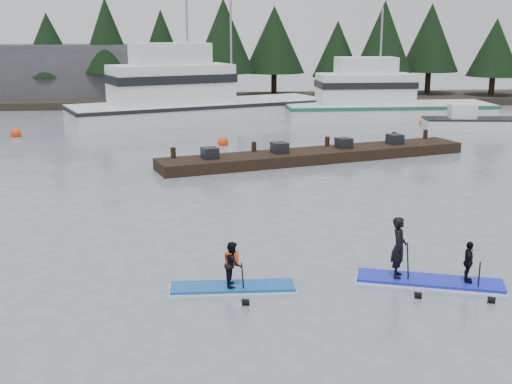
{
  "coord_description": "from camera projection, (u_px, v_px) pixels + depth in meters",
  "views": [
    {
      "loc": [
        -1.93,
        -14.13,
        6.23
      ],
      "look_at": [
        0.0,
        6.0,
        1.1
      ],
      "focal_mm": 45.0,
      "sensor_mm": 36.0,
      "label": 1
    }
  ],
  "objects": [
    {
      "name": "paddleboard_solo",
      "position": [
        233.0,
        275.0,
        15.74
      ],
      "size": [
        3.07,
        1.06,
        1.75
      ],
      "rotation": [
        0.0,
        0.0,
        -0.03
      ],
      "color": "#1251AC",
      "rests_on": "ground"
    },
    {
      "name": "skiff",
      "position": [
        477.0,
        124.0,
        40.82
      ],
      "size": [
        6.77,
        2.77,
        0.77
      ],
      "primitive_type": "cube",
      "rotation": [
        0.0,
        0.0,
        -0.12
      ],
      "color": "silver",
      "rests_on": "ground"
    },
    {
      "name": "buoy_c",
      "position": [
        423.0,
        124.0,
        43.49
      ],
      "size": [
        0.49,
        0.49,
        0.49
      ],
      "primitive_type": "sphere",
      "color": "#EC3B0B",
      "rests_on": "ground"
    },
    {
      "name": "treeline",
      "position": [
        217.0,
        103.0,
        55.87
      ],
      "size": [
        60.0,
        4.0,
        8.0
      ],
      "primitive_type": null,
      "color": "black",
      "rests_on": "ground"
    },
    {
      "name": "waterfront_building",
      "position": [
        55.0,
        74.0,
        55.89
      ],
      "size": [
        18.0,
        6.0,
        5.0
      ],
      "primitive_type": "cube",
      "color": "#4C4C51",
      "rests_on": "ground"
    },
    {
      "name": "buoy_b",
      "position": [
        223.0,
        145.0,
        35.63
      ],
      "size": [
        0.6,
        0.6,
        0.6
      ],
      "primitive_type": "sphere",
      "color": "#EC3B0B",
      "rests_on": "ground"
    },
    {
      "name": "floating_dock",
      "position": [
        317.0,
        155.0,
        31.35
      ],
      "size": [
        15.73,
        6.63,
        0.53
      ],
      "primitive_type": "cube",
      "rotation": [
        0.0,
        0.0,
        0.3
      ],
      "color": "black",
      "rests_on": "ground"
    },
    {
      "name": "ground",
      "position": [
        280.0,
        298.0,
        15.34
      ],
      "size": [
        160.0,
        160.0,
        0.0
      ],
      "primitive_type": "plane",
      "color": "slate",
      "rests_on": "ground"
    },
    {
      "name": "buoy_a",
      "position": [
        16.0,
        137.0,
        38.49
      ],
      "size": [
        0.64,
        0.64,
        0.64
      ],
      "primitive_type": "sphere",
      "color": "#EC3B0B",
      "rests_on": "ground"
    },
    {
      "name": "paddleboard_duo",
      "position": [
        425.0,
        265.0,
        16.1
      ],
      "size": [
        3.68,
        1.92,
        2.23
      ],
      "rotation": [
        0.0,
        0.0,
        -0.32
      ],
      "color": "#1624CE",
      "rests_on": "ground"
    },
    {
      "name": "far_shore",
      "position": [
        217.0,
        100.0,
        55.8
      ],
      "size": [
        70.0,
        8.0,
        0.6
      ],
      "primitive_type": "cube",
      "color": "#2D281E",
      "rests_on": "ground"
    },
    {
      "name": "fishing_boat_medium",
      "position": [
        382.0,
        111.0,
        45.7
      ],
      "size": [
        14.61,
        4.27,
        8.67
      ],
      "rotation": [
        0.0,
        0.0,
        0.01
      ],
      "color": "silver",
      "rests_on": "ground"
    },
    {
      "name": "fishing_boat_large",
      "position": [
        194.0,
        110.0,
        44.84
      ],
      "size": [
        18.68,
        11.13,
        10.15
      ],
      "rotation": [
        0.0,
        0.0,
        0.36
      ],
      "color": "silver",
      "rests_on": "ground"
    }
  ]
}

